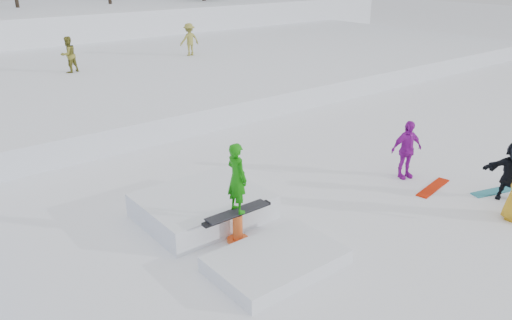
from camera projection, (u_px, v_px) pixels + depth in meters
ground at (299, 246)px, 9.95m from camera, size 120.00×120.00×0.00m
snow_midrise at (45, 83)px, 21.43m from camera, size 50.00×18.00×0.80m
walker_olive at (68, 55)px, 21.27m from camera, size 0.89×0.79×1.52m
walker_ygreen at (189, 39)px, 25.10m from camera, size 1.05×0.63×1.60m
spectator_purple at (406, 150)px, 12.84m from camera, size 0.97×0.62×1.54m
spectator_dark at (512, 171)px, 11.66m from camera, size 1.11×1.33×1.43m
loose_board_red at (433, 188)px, 12.47m from camera, size 1.43×0.52×0.03m
loose_board_teal at (496, 191)px, 12.30m from camera, size 1.42×0.67×0.03m
jib_rail_feature at (221, 217)px, 10.44m from camera, size 2.60×4.40×2.11m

